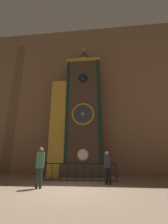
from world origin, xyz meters
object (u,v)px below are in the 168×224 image
at_px(visitor_near, 40,163).
at_px(visitor_far, 108,164).
at_px(clock_tower, 79,114).
at_px(stanchion_post, 40,174).

bearing_deg(visitor_near, visitor_far, 9.50).
distance_m(clock_tower, visitor_near, 5.73).
bearing_deg(stanchion_post, clock_tower, 46.54).
relative_size(clock_tower, stanchion_post, 10.64).
bearing_deg(stanchion_post, visitor_far, -14.23).
xyz_separation_m(clock_tower, stanchion_post, (-1.99, -2.10, -4.24)).
bearing_deg(visitor_far, stanchion_post, 178.71).
xyz_separation_m(visitor_near, stanchion_post, (-0.88, 2.30, -0.74)).
bearing_deg(clock_tower, stanchion_post, -133.46).
xyz_separation_m(visitor_far, stanchion_post, (-3.98, 1.01, -0.66)).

